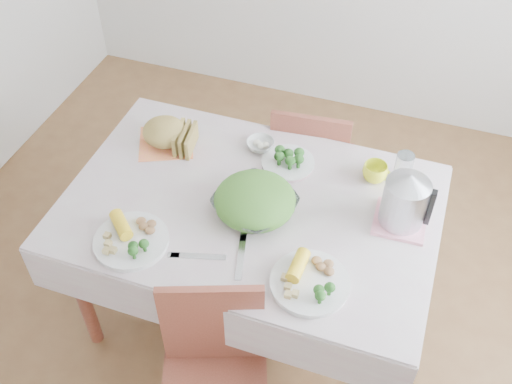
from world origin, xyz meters
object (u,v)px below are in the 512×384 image
(salad_bowl, at_px, (255,205))
(yellow_mug, at_px, (375,172))
(dining_table, at_px, (250,263))
(dinner_plate_left, at_px, (131,241))
(electric_kettle, at_px, (405,201))
(dinner_plate_right, at_px, (310,283))
(chair_far, at_px, (312,157))

(salad_bowl, xyz_separation_m, yellow_mug, (0.41, 0.34, 0.00))
(yellow_mug, bearing_deg, dining_table, -145.55)
(dinner_plate_left, distance_m, electric_kettle, 1.05)
(dining_table, bearing_deg, dinner_plate_right, -42.22)
(dinner_plate_left, xyz_separation_m, electric_kettle, (0.95, 0.44, 0.11))
(dinner_plate_left, relative_size, electric_kettle, 1.19)
(dining_table, distance_m, dinner_plate_left, 0.63)
(salad_bowl, distance_m, electric_kettle, 0.58)
(electric_kettle, bearing_deg, dining_table, -175.60)
(chair_far, bearing_deg, electric_kettle, 124.81)
(dinner_plate_right, height_order, yellow_mug, yellow_mug)
(electric_kettle, bearing_deg, chair_far, 125.02)
(chair_far, bearing_deg, yellow_mug, 127.42)
(dinner_plate_left, bearing_deg, dining_table, 43.62)
(yellow_mug, relative_size, electric_kettle, 0.44)
(dinner_plate_left, distance_m, yellow_mug, 1.03)
(electric_kettle, bearing_deg, dinner_plate_left, -160.36)
(salad_bowl, relative_size, yellow_mug, 2.90)
(dinner_plate_right, xyz_separation_m, electric_kettle, (0.25, 0.41, 0.11))
(salad_bowl, bearing_deg, electric_kettle, 13.39)
(chair_far, bearing_deg, dinner_plate_right, 98.07)
(dinner_plate_right, height_order, electric_kettle, electric_kettle)
(dinner_plate_left, bearing_deg, dinner_plate_right, 2.86)
(dinner_plate_left, xyz_separation_m, dinner_plate_right, (0.69, 0.03, 0.00))
(dining_table, bearing_deg, chair_far, 81.90)
(chair_far, xyz_separation_m, dinner_plate_right, (0.24, -0.99, 0.31))
(chair_far, relative_size, dinner_plate_right, 2.96)
(dining_table, bearing_deg, yellow_mug, 34.45)
(dinner_plate_left, height_order, dinner_plate_right, same)
(dining_table, height_order, yellow_mug, yellow_mug)
(yellow_mug, bearing_deg, dinner_plate_right, -100.19)
(dinner_plate_left, relative_size, yellow_mug, 2.74)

